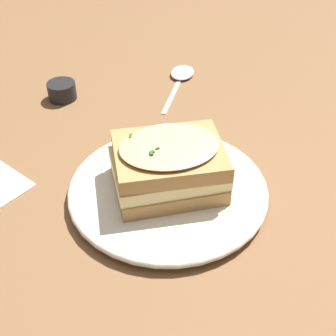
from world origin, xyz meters
name	(u,v)px	position (x,y,z in m)	size (l,w,h in m)	color
ground_plane	(149,192)	(0.00, 0.00, 0.00)	(2.40, 2.40, 0.00)	brown
dinner_plate	(168,190)	(-0.01, 0.03, 0.01)	(0.27, 0.27, 0.02)	silver
sandwich	(169,166)	(-0.01, 0.03, 0.05)	(0.17, 0.18, 0.07)	#B2844C
spoon	(181,75)	(-0.31, -0.11, 0.00)	(0.17, 0.07, 0.01)	silver
condiment_pot	(62,91)	(-0.14, -0.26, 0.02)	(0.05, 0.05, 0.03)	black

